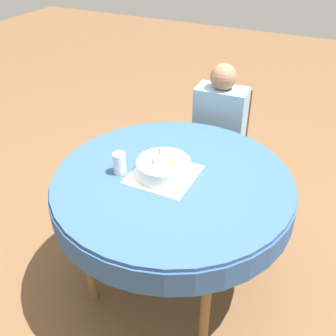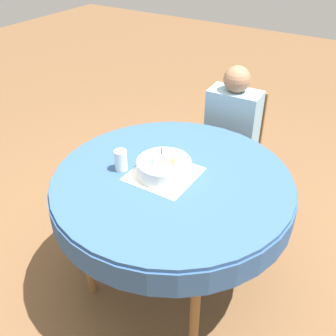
{
  "view_description": "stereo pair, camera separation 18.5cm",
  "coord_description": "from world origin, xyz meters",
  "views": [
    {
      "loc": [
        0.72,
        -1.54,
        1.98
      ],
      "look_at": [
        -0.03,
        -0.0,
        0.82
      ],
      "focal_mm": 42.0,
      "sensor_mm": 36.0,
      "label": 1
    },
    {
      "loc": [
        0.89,
        -1.45,
        1.98
      ],
      "look_at": [
        -0.03,
        -0.0,
        0.82
      ],
      "focal_mm": 42.0,
      "sensor_mm": 36.0,
      "label": 2
    }
  ],
  "objects": [
    {
      "name": "ground_plane",
      "position": [
        0.0,
        0.0,
        0.0
      ],
      "size": [
        12.0,
        12.0,
        0.0
      ],
      "primitive_type": "plane",
      "color": "brown"
    },
    {
      "name": "dining_table",
      "position": [
        0.0,
        0.0,
        0.69
      ],
      "size": [
        1.3,
        1.3,
        0.77
      ],
      "color": "#335689",
      "rests_on": "ground_plane"
    },
    {
      "name": "chair",
      "position": [
        -0.05,
        0.95,
        0.48
      ],
      "size": [
        0.41,
        0.41,
        0.89
      ],
      "rotation": [
        0.0,
        0.0,
        0.05
      ],
      "color": "brown",
      "rests_on": "ground_plane"
    },
    {
      "name": "person",
      "position": [
        -0.04,
        0.86,
        0.66
      ],
      "size": [
        0.36,
        0.3,
        1.11
      ],
      "rotation": [
        0.0,
        0.0,
        0.05
      ],
      "color": "#9E7051",
      "rests_on": "ground_plane"
    },
    {
      "name": "napkin",
      "position": [
        -0.05,
        -0.0,
        0.78
      ],
      "size": [
        0.34,
        0.34,
        0.0
      ],
      "color": "white",
      "rests_on": "dining_table"
    },
    {
      "name": "birthday_cake",
      "position": [
        -0.05,
        -0.0,
        0.82
      ],
      "size": [
        0.29,
        0.29,
        0.12
      ],
      "color": "white",
      "rests_on": "dining_table"
    },
    {
      "name": "drinking_glass",
      "position": [
        -0.27,
        -0.09,
        0.83
      ],
      "size": [
        0.07,
        0.07,
        0.12
      ],
      "color": "silver",
      "rests_on": "dining_table"
    }
  ]
}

